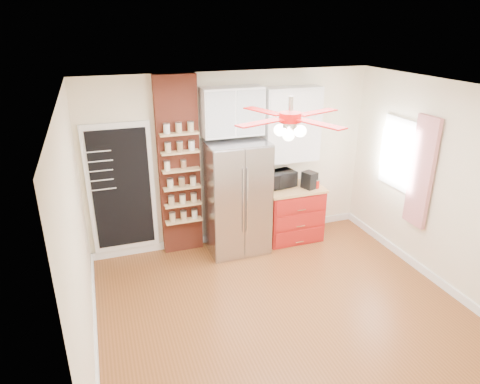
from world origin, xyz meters
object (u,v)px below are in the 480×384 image
object	(u,v)px
toaster_oven	(280,179)
pantry_jar_oats	(167,166)
red_cabinet	(292,213)
ceiling_fan	(290,118)
coffee_maker	(309,180)
canister_left	(316,184)
fridge	(237,197)

from	to	relation	value
toaster_oven	pantry_jar_oats	world-z (taller)	pantry_jar_oats
toaster_oven	red_cabinet	bearing A→B (deg)	-41.61
ceiling_fan	toaster_oven	size ratio (longest dim) A/B	3.08
ceiling_fan	coffee_maker	bearing A→B (deg)	54.02
coffee_maker	pantry_jar_oats	bearing A→B (deg)	155.64
ceiling_fan	coffee_maker	world-z (taller)	ceiling_fan
toaster_oven	coffee_maker	distance (m)	0.46
red_cabinet	coffee_maker	xyz separation A→B (m)	(0.22, -0.11, 0.58)
ceiling_fan	canister_left	bearing A→B (deg)	50.90
canister_left	fridge	bearing A→B (deg)	175.88
fridge	canister_left	distance (m)	1.31
fridge	pantry_jar_oats	bearing A→B (deg)	171.34
red_cabinet	pantry_jar_oats	distance (m)	2.20
toaster_oven	fridge	bearing A→B (deg)	-179.28
canister_left	pantry_jar_oats	distance (m)	2.36
toaster_oven	canister_left	size ratio (longest dim) A/B	3.43
fridge	ceiling_fan	distance (m)	2.25
ceiling_fan	pantry_jar_oats	world-z (taller)	ceiling_fan
toaster_oven	canister_left	distance (m)	0.57
red_cabinet	pantry_jar_oats	bearing A→B (deg)	177.04
red_cabinet	coffee_maker	world-z (taller)	coffee_maker
coffee_maker	fridge	bearing A→B (deg)	158.33
red_cabinet	fridge	bearing A→B (deg)	-177.05
red_cabinet	ceiling_fan	distance (m)	2.75
ceiling_fan	pantry_jar_oats	bearing A→B (deg)	120.45
canister_left	red_cabinet	bearing A→B (deg)	156.42
coffee_maker	toaster_oven	bearing A→B (deg)	132.82
red_cabinet	canister_left	distance (m)	0.63
fridge	red_cabinet	xyz separation A→B (m)	(0.97, 0.05, -0.42)
ceiling_fan	toaster_oven	xyz separation A→B (m)	(0.74, 1.79, -1.40)
red_cabinet	coffee_maker	distance (m)	0.63
fridge	coffee_maker	bearing A→B (deg)	-2.78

